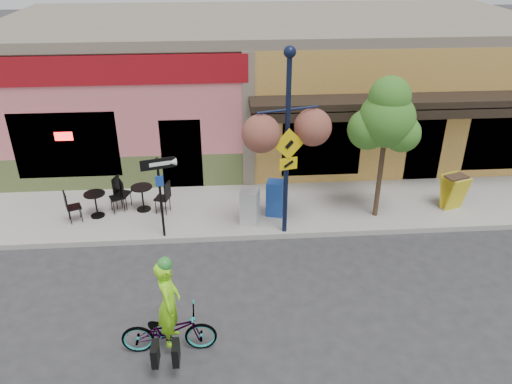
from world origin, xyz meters
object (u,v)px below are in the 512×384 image
at_px(street_tree, 383,149).
at_px(newspaper_box_blue, 275,198).
at_px(newspaper_box_grey, 250,207).
at_px(one_way_sign, 161,198).
at_px(bicycle, 169,331).
at_px(lamp_post, 287,146).
at_px(building, 269,81).
at_px(cyclist_rider, 170,313).

bearing_deg(street_tree, newspaper_box_blue, 174.88).
bearing_deg(newspaper_box_grey, one_way_sign, -149.23).
distance_m(bicycle, lamp_post, 5.10).
distance_m(building, lamp_post, 6.86).
bearing_deg(cyclist_rider, newspaper_box_grey, -22.05).
bearing_deg(cyclist_rider, one_way_sign, 7.28).
distance_m(newspaper_box_blue, street_tree, 3.12).
bearing_deg(bicycle, cyclist_rider, -90.04).
distance_m(bicycle, newspaper_box_blue, 5.34).
xyz_separation_m(newspaper_box_blue, street_tree, (2.75, -0.25, 1.45)).
bearing_deg(newspaper_box_blue, building, 102.40).
distance_m(cyclist_rider, one_way_sign, 3.88).
height_order(one_way_sign, newspaper_box_grey, one_way_sign).
distance_m(one_way_sign, newspaper_box_grey, 2.36).
bearing_deg(bicycle, newspaper_box_blue, -28.08).
distance_m(building, bicycle, 11.21).
height_order(bicycle, cyclist_rider, cyclist_rider).
relative_size(building, street_tree, 4.66).
bearing_deg(cyclist_rider, lamp_post, -34.33).
bearing_deg(street_tree, bicycle, -139.66).
bearing_deg(newspaper_box_blue, cyclist_rider, -101.34).
height_order(bicycle, one_way_sign, one_way_sign).
xyz_separation_m(one_way_sign, newspaper_box_grey, (2.23, 0.47, -0.60)).
distance_m(newspaper_box_blue, newspaper_box_grey, 0.83).
height_order(one_way_sign, newspaper_box_blue, one_way_sign).
xyz_separation_m(lamp_post, street_tree, (2.60, 0.64, -0.42)).
bearing_deg(one_way_sign, bicycle, -98.93).
xyz_separation_m(cyclist_rider, one_way_sign, (-0.49, 3.83, 0.36)).
xyz_separation_m(lamp_post, one_way_sign, (-3.10, 0.00, -1.29)).
bearing_deg(street_tree, one_way_sign, -173.64).
bearing_deg(building, newspaper_box_grey, -99.96).
relative_size(lamp_post, street_tree, 1.22).
height_order(one_way_sign, street_tree, street_tree).
xyz_separation_m(newspaper_box_grey, street_tree, (3.47, 0.16, 1.47)).
distance_m(building, cyclist_rider, 11.14).
xyz_separation_m(bicycle, newspaper_box_grey, (1.79, 4.31, 0.17)).
bearing_deg(cyclist_rider, newspaper_box_blue, -27.61).
xyz_separation_m(bicycle, newspaper_box_blue, (2.51, 4.71, 0.18)).
relative_size(cyclist_rider, one_way_sign, 0.81).
bearing_deg(one_way_sign, cyclist_rider, -98.19).
distance_m(one_way_sign, newspaper_box_blue, 3.14).
height_order(cyclist_rider, newspaper_box_blue, cyclist_rider).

